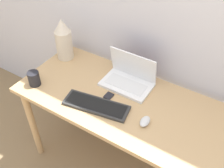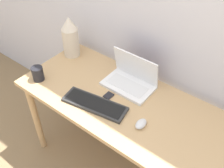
% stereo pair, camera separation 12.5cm
% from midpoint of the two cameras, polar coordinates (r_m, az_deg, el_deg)
% --- Properties ---
extents(wall_back, '(6.00, 0.05, 2.50)m').
position_cam_midpoint_polar(wall_back, '(1.65, 7.90, 16.88)').
color(wall_back, silver).
rests_on(wall_back, ground_plane).
extents(desk, '(1.42, 0.62, 0.75)m').
position_cam_midpoint_polar(desk, '(1.73, 0.59, -5.85)').
color(desk, tan).
rests_on(desk, ground_plane).
extents(laptop, '(0.33, 0.21, 0.22)m').
position_cam_midpoint_polar(laptop, '(1.75, 1.66, 1.30)').
color(laptop, white).
rests_on(laptop, desk).
extents(keyboard, '(0.43, 0.20, 0.02)m').
position_cam_midpoint_polar(keyboard, '(1.63, -5.68, -4.71)').
color(keyboard, '#2D2D2D').
rests_on(keyboard, desk).
extents(mouse, '(0.05, 0.09, 0.03)m').
position_cam_midpoint_polar(mouse, '(1.53, 4.86, -8.20)').
color(mouse, silver).
rests_on(mouse, desk).
extents(vase, '(0.12, 0.12, 0.32)m').
position_cam_midpoint_polar(vase, '(1.98, -12.31, 9.40)').
color(vase, beige).
rests_on(vase, desk).
extents(mp3_player, '(0.05, 0.06, 0.01)m').
position_cam_midpoint_polar(mp3_player, '(1.69, -2.84, -2.66)').
color(mp3_player, black).
rests_on(mp3_player, desk).
extents(mug, '(0.08, 0.08, 0.10)m').
position_cam_midpoint_polar(mug, '(1.84, -18.50, 1.07)').
color(mug, black).
rests_on(mug, desk).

